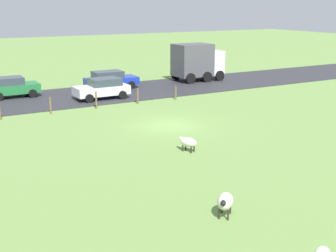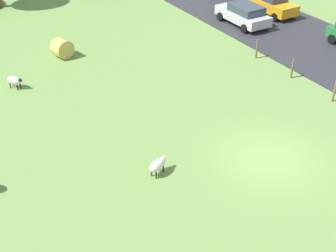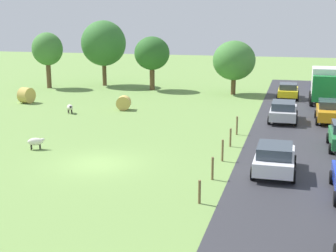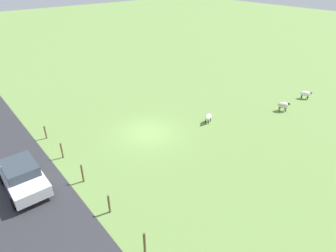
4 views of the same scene
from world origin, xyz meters
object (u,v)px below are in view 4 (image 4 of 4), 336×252
object	(u,v)px
sheep_1	(283,105)
sheep_3	(306,94)
sheep_0	(208,117)
car_4	(23,176)

from	to	relation	value
sheep_1	sheep_3	world-z (taller)	sheep_1
sheep_1	sheep_3	xyz separation A→B (m)	(-4.17, -0.15, -0.05)
sheep_3	sheep_0	bearing A→B (deg)	-13.16
sheep_0	sheep_3	world-z (taller)	sheep_3
sheep_3	car_4	xyz separation A→B (m)	(25.22, -3.65, 0.36)
sheep_0	sheep_1	bearing A→B (deg)	158.18
sheep_0	sheep_3	distance (m)	11.25
car_4	sheep_1	bearing A→B (deg)	169.74
sheep_0	sheep_1	distance (m)	7.30
sheep_3	car_4	distance (m)	25.48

